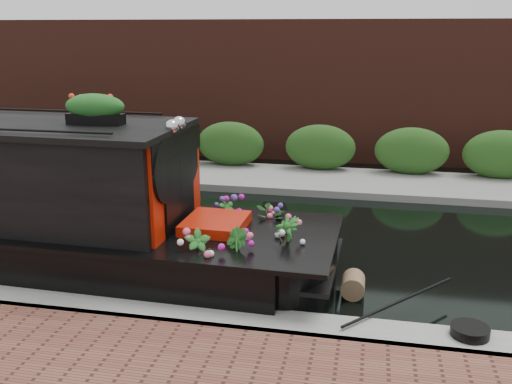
# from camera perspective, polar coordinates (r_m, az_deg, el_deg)

# --- Properties ---
(ground) EXTENTS (80.00, 80.00, 0.00)m
(ground) POSITION_cam_1_polar(r_m,az_deg,el_deg) (10.90, -8.29, -4.24)
(ground) COLOR black
(ground) RESTS_ON ground
(near_bank_coping) EXTENTS (40.00, 0.60, 0.50)m
(near_bank_coping) POSITION_cam_1_polar(r_m,az_deg,el_deg) (8.15, -16.26, -12.04)
(near_bank_coping) COLOR gray
(near_bank_coping) RESTS_ON ground
(far_bank_path) EXTENTS (40.00, 2.40, 0.34)m
(far_bank_path) POSITION_cam_1_polar(r_m,az_deg,el_deg) (14.73, -2.81, 1.29)
(far_bank_path) COLOR gray
(far_bank_path) RESTS_ON ground
(far_hedge) EXTENTS (40.00, 1.10, 2.80)m
(far_hedge) POSITION_cam_1_polar(r_m,az_deg,el_deg) (15.58, -1.99, 2.12)
(far_hedge) COLOR #244C19
(far_hedge) RESTS_ON ground
(far_brick_wall) EXTENTS (40.00, 1.00, 8.00)m
(far_brick_wall) POSITION_cam_1_polar(r_m,az_deg,el_deg) (17.58, -0.38, 3.73)
(far_brick_wall) COLOR #4D231A
(far_brick_wall) RESTS_ON ground
(rope_fender) EXTENTS (0.34, 0.44, 0.34)m
(rope_fender) POSITION_cam_1_polar(r_m,az_deg,el_deg) (8.50, 9.69, -9.12)
(rope_fender) COLOR brown
(rope_fender) RESTS_ON ground
(coiled_mooring_rope) EXTENTS (0.45, 0.45, 0.12)m
(coiled_mooring_rope) POSITION_cam_1_polar(r_m,az_deg,el_deg) (7.37, 20.61, -12.89)
(coiled_mooring_rope) COLOR black
(coiled_mooring_rope) RESTS_ON near_bank_coping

